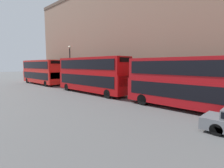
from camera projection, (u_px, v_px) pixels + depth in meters
name	position (u px, v px, depth m)	size (l,w,h in m)	color
bus_leading	(191.00, 81.00, 13.88)	(2.59, 10.75, 4.26)	#A80F14
bus_second_in_queue	(92.00, 74.00, 22.46)	(2.59, 11.42, 4.57)	#B20C0F
bus_third_in_queue	(41.00, 71.00, 32.72)	(2.59, 11.36, 4.47)	red
street_lamp	(70.00, 62.00, 29.41)	(0.44, 0.44, 6.81)	black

